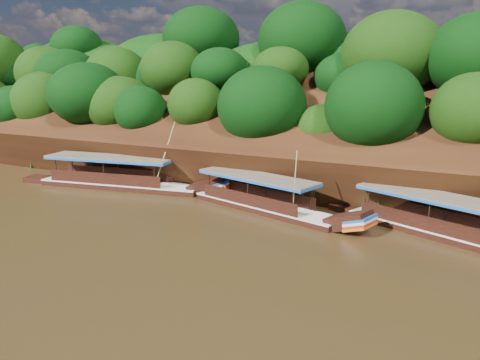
# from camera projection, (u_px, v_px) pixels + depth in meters

# --- Properties ---
(ground) EXTENTS (160.00, 160.00, 0.00)m
(ground) POSITION_uv_depth(u_px,v_px,m) (230.00, 244.00, 26.92)
(ground) COLOR black
(ground) RESTS_ON ground
(riverbank) EXTENTS (120.00, 30.06, 19.40)m
(riverbank) POSITION_uv_depth(u_px,v_px,m) (341.00, 154.00, 46.10)
(riverbank) COLOR black
(riverbank) RESTS_ON ground
(boat_0) EXTENTS (14.83, 7.49, 6.02)m
(boat_0) POSITION_uv_depth(u_px,v_px,m) (462.00, 233.00, 27.24)
(boat_0) COLOR black
(boat_0) RESTS_ON ground
(boat_1) EXTENTS (14.29, 5.59, 5.27)m
(boat_1) POSITION_uv_depth(u_px,v_px,m) (273.00, 205.00, 32.90)
(boat_1) COLOR black
(boat_1) RESTS_ON ground
(boat_2) EXTENTS (17.24, 5.31, 6.28)m
(boat_2) POSITION_uv_depth(u_px,v_px,m) (130.00, 182.00, 39.80)
(boat_2) COLOR black
(boat_2) RESTS_ON ground
(reeds) EXTENTS (48.71, 2.41, 2.09)m
(reeds) POSITION_uv_depth(u_px,v_px,m) (239.00, 186.00, 36.98)
(reeds) COLOR #205916
(reeds) RESTS_ON ground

